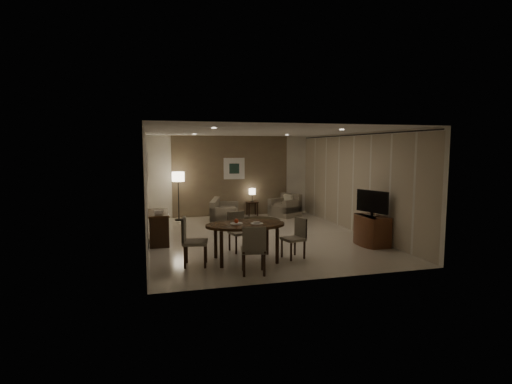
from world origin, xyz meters
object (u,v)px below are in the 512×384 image
object	(u,v)px
chair_near	(253,249)
floor_lamp	(179,196)
chair_left	(195,242)
sofa	(225,211)
chair_far	(240,232)
dining_table	(246,242)
chair_right	(293,238)
console_desk	(159,228)
tv_cabinet	(372,230)
armchair	(285,205)
side_table	(252,209)

from	to	relation	value
chair_near	floor_lamp	xyz separation A→B (m)	(-0.93, 5.88, 0.32)
chair_left	floor_lamp	world-z (taller)	floor_lamp
sofa	floor_lamp	size ratio (longest dim) A/B	1.00
chair_near	chair_far	world-z (taller)	chair_near
dining_table	chair_near	distance (m)	0.85
chair_right	floor_lamp	size ratio (longest dim) A/B	0.54
chair_near	floor_lamp	distance (m)	5.96
console_desk	chair_far	xyz separation A→B (m)	(1.72, -1.29, 0.06)
dining_table	chair_right	bearing A→B (deg)	-3.19
chair_left	chair_right	bearing A→B (deg)	-78.89
tv_cabinet	sofa	bearing A→B (deg)	127.63
chair_right	armchair	bearing A→B (deg)	147.56
dining_table	floor_lamp	size ratio (longest dim) A/B	1.05
chair_far	sofa	bearing A→B (deg)	71.71
dining_table	side_table	bearing A→B (deg)	74.28
chair_left	chair_right	world-z (taller)	chair_left
floor_lamp	side_table	bearing A→B (deg)	6.18
tv_cabinet	chair_near	distance (m)	3.56
chair_far	chair_right	size ratio (longest dim) A/B	1.04
chair_near	console_desk	bearing A→B (deg)	-50.87
floor_lamp	console_desk	bearing A→B (deg)	-102.91
console_desk	chair_left	bearing A→B (deg)	-72.99
tv_cabinet	sofa	distance (m)	4.69
tv_cabinet	side_table	distance (m)	5.05
console_desk	sofa	bearing A→B (deg)	47.50
floor_lamp	armchair	bearing A→B (deg)	-2.65
sofa	floor_lamp	xyz separation A→B (m)	(-1.34, 0.77, 0.41)
console_desk	chair_near	world-z (taller)	chair_near
side_table	floor_lamp	bearing A→B (deg)	-173.82
console_desk	chair_left	xyz separation A→B (m)	(0.65, -2.13, 0.10)
console_desk	chair_left	size ratio (longest dim) A/B	1.26
chair_right	chair_near	bearing A→B (deg)	-68.55
tv_cabinet	chair_left	xyz separation A→B (m)	(-4.24, -0.63, 0.13)
dining_table	chair_near	world-z (taller)	chair_near
tv_cabinet	chair_near	bearing A→B (deg)	-156.85
chair_far	chair_right	bearing A→B (deg)	-54.00
chair_far	floor_lamp	distance (m)	4.41
armchair	floor_lamp	distance (m)	3.53
sofa	tv_cabinet	bearing A→B (deg)	-127.70
dining_table	armchair	bearing A→B (deg)	62.66
console_desk	floor_lamp	xyz separation A→B (m)	(0.68, 2.98, 0.40)
tv_cabinet	chair_near	xyz separation A→B (m)	(-3.27, -1.40, 0.10)
chair_left	chair_far	bearing A→B (deg)	-41.41
chair_far	side_table	xyz separation A→B (m)	(1.44, 4.54, -0.20)
floor_lamp	tv_cabinet	bearing A→B (deg)	-46.81
tv_cabinet	chair_left	world-z (taller)	chair_left
tv_cabinet	chair_right	world-z (taller)	chair_right
console_desk	sofa	world-z (taller)	console_desk
tv_cabinet	dining_table	size ratio (longest dim) A/B	0.55
console_desk	tv_cabinet	distance (m)	5.11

